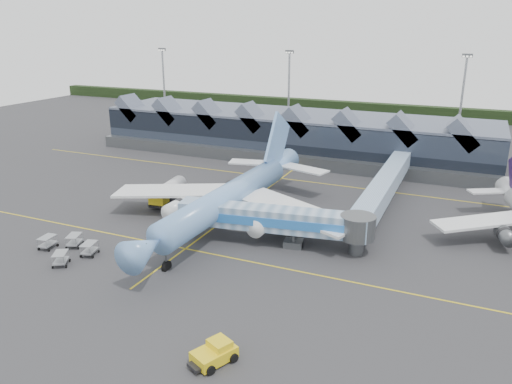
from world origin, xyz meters
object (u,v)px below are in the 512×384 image
at_px(main_airliner, 232,196).
at_px(fuel_truck, 169,191).
at_px(jet_bridge, 285,221).
at_px(pushback_tug, 215,353).

height_order(main_airliner, fuel_truck, main_airliner).
relative_size(jet_bridge, fuel_truck, 2.54).
distance_m(main_airliner, pushback_tug, 33.49).
bearing_deg(main_airliner, jet_bridge, -22.60).
relative_size(jet_bridge, pushback_tug, 5.61).
bearing_deg(fuel_truck, main_airliner, -24.59).
height_order(jet_bridge, pushback_tug, jet_bridge).
xyz_separation_m(fuel_truck, pushback_tug, (27.60, -34.87, -1.10)).
relative_size(main_airliner, jet_bridge, 1.74).
height_order(fuel_truck, pushback_tug, fuel_truck).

